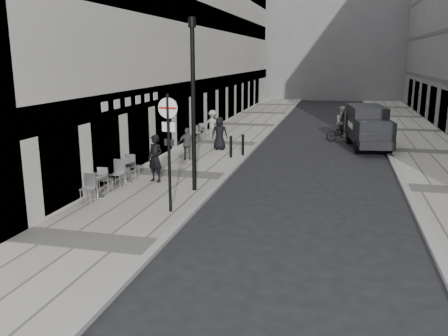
{
  "coord_description": "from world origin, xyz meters",
  "views": [
    {
      "loc": [
        4.42,
        -7.94,
        4.87
      ],
      "look_at": [
        0.91,
        6.45,
        1.4
      ],
      "focal_mm": 38.0,
      "sensor_mm": 36.0,
      "label": 1
    }
  ],
  "objects_px": {
    "walking_man": "(155,158)",
    "panel_van": "(368,125)",
    "cyclist": "(342,128)",
    "sign_post": "(169,138)",
    "lamppost": "(193,97)"
  },
  "relations": [
    {
      "from": "panel_van",
      "to": "cyclist",
      "type": "relative_size",
      "value": 2.42
    },
    {
      "from": "lamppost",
      "to": "panel_van",
      "type": "distance_m",
      "value": 12.7
    },
    {
      "from": "cyclist",
      "to": "sign_post",
      "type": "bearing_deg",
      "value": -131.47
    },
    {
      "from": "panel_van",
      "to": "sign_post",
      "type": "bearing_deg",
      "value": -124.05
    },
    {
      "from": "sign_post",
      "to": "lamppost",
      "type": "bearing_deg",
      "value": 96.05
    },
    {
      "from": "panel_van",
      "to": "cyclist",
      "type": "distance_m",
      "value": 2.5
    },
    {
      "from": "sign_post",
      "to": "lamppost",
      "type": "xyz_separation_m",
      "value": [
        0.0,
        2.55,
        1.02
      ]
    },
    {
      "from": "sign_post",
      "to": "panel_van",
      "type": "bearing_deg",
      "value": 69.53
    },
    {
      "from": "walking_man",
      "to": "lamppost",
      "type": "xyz_separation_m",
      "value": [
        1.83,
        -0.82,
        2.46
      ]
    },
    {
      "from": "sign_post",
      "to": "walking_man",
      "type": "bearing_deg",
      "value": 124.59
    },
    {
      "from": "walking_man",
      "to": "sign_post",
      "type": "distance_m",
      "value": 4.09
    },
    {
      "from": "walking_man",
      "to": "panel_van",
      "type": "distance_m",
      "value": 12.93
    },
    {
      "from": "lamppost",
      "to": "cyclist",
      "type": "bearing_deg",
      "value": 67.64
    },
    {
      "from": "cyclist",
      "to": "lamppost",
      "type": "bearing_deg",
      "value": -134.93
    },
    {
      "from": "lamppost",
      "to": "walking_man",
      "type": "bearing_deg",
      "value": 156.01
    }
  ]
}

